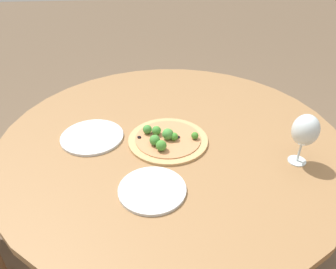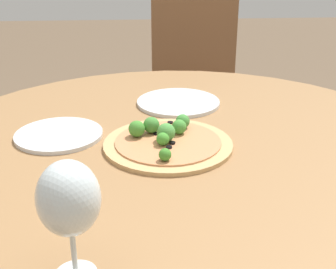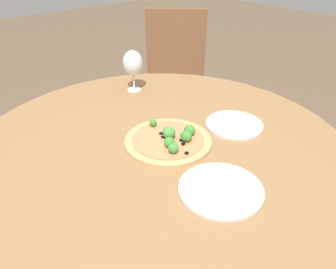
# 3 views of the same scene
# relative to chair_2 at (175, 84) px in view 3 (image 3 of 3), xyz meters

# --- Properties ---
(dining_table) EXTENTS (1.31, 1.31, 0.74)m
(dining_table) POSITION_rel_chair_2_xyz_m (-0.75, 0.73, 0.16)
(dining_table) COLOR olive
(dining_table) RESTS_ON ground_plane
(chair_2) EXTENTS (0.57, 0.57, 0.96)m
(chair_2) POSITION_rel_chair_2_xyz_m (0.00, 0.00, 0.00)
(chair_2) COLOR brown
(chair_2) RESTS_ON ground_plane
(pizza) EXTENTS (0.30, 0.30, 0.06)m
(pizza) POSITION_rel_chair_2_xyz_m (-0.77, 0.69, 0.23)
(pizza) COLOR tan
(pizza) RESTS_ON dining_table
(wine_glass) EXTENTS (0.09, 0.09, 0.18)m
(wine_glass) POSITION_rel_chair_2_xyz_m (-0.33, 0.53, 0.35)
(wine_glass) COLOR silver
(wine_glass) RESTS_ON dining_table
(plate_near) EXTENTS (0.21, 0.21, 0.01)m
(plate_near) POSITION_rel_chair_2_xyz_m (-0.84, 0.44, 0.23)
(plate_near) COLOR silver
(plate_near) RESTS_ON dining_table
(plate_far) EXTENTS (0.24, 0.24, 0.01)m
(plate_far) POSITION_rel_chair_2_xyz_m (-1.05, 0.74, 0.23)
(plate_far) COLOR silver
(plate_far) RESTS_ON dining_table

